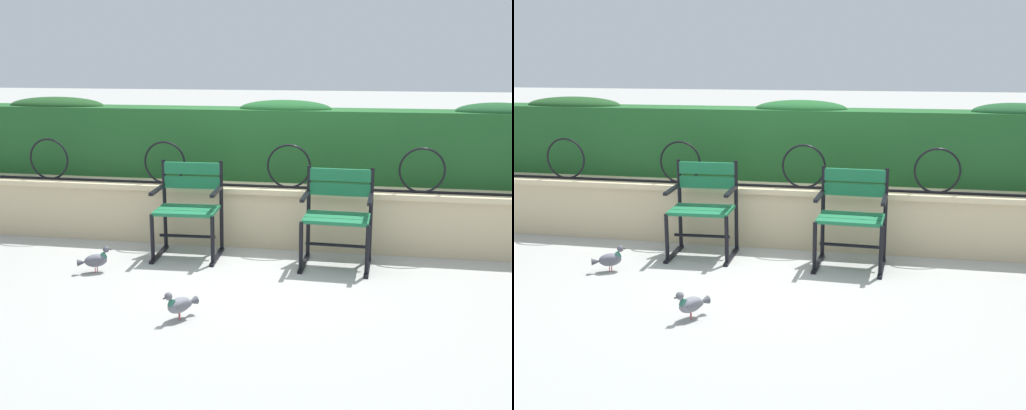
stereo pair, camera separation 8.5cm
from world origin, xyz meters
The scene contains 8 objects.
ground_plane centered at (0.00, 0.00, 0.00)m, with size 60.00×60.00×0.00m, color #9E9E99.
stone_wall centered at (0.00, 0.78, 0.29)m, with size 8.52×0.41×0.58m.
iron_arch_fence centered at (-0.34, 0.70, 0.76)m, with size 7.95×0.02×0.42m.
hedge_row centered at (-0.02, 1.20, 0.96)m, with size 8.35×0.49×0.80m.
park_chair_left centered at (-0.67, 0.30, 0.46)m, with size 0.61×0.55×0.86m.
park_chair_right centered at (0.69, 0.26, 0.46)m, with size 0.61×0.54×0.85m.
pigeon_near_chairs centered at (-0.31, -1.16, 0.11)m, with size 0.21×0.26×0.22m.
pigeon_far_side centered at (-1.31, -0.33, 0.11)m, with size 0.27×0.19×0.22m.
Camera 2 is at (1.05, -5.16, 1.79)m, focal length 44.80 mm.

